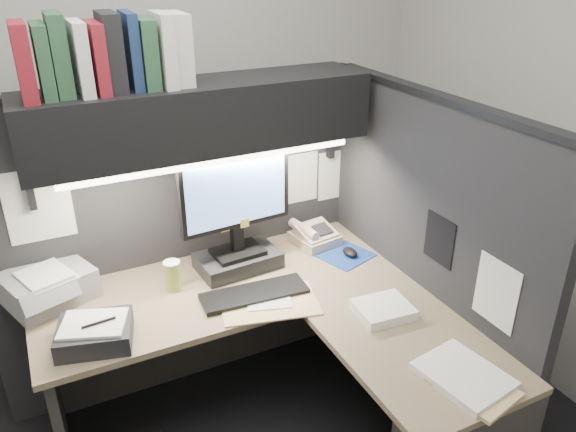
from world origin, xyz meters
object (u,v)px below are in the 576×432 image
object	(u,v)px
desk	(338,385)
monitor	(237,225)
coffee_cup	(173,276)
keyboard	(254,294)
notebook_stack	(95,334)
overhead_shelf	(201,116)
printer	(48,286)
telephone	(315,236)

from	to	relation	value
desk	monitor	xyz separation A→B (m)	(-0.18, 0.68, 0.52)
coffee_cup	keyboard	bearing A→B (deg)	-35.11
monitor	notebook_stack	size ratio (longest dim) A/B	2.08
overhead_shelf	monitor	xyz separation A→B (m)	(0.12, -0.08, -0.53)
printer	telephone	bearing A→B (deg)	-22.86
overhead_shelf	notebook_stack	world-z (taller)	overhead_shelf
desk	coffee_cup	xyz separation A→B (m)	(-0.53, 0.63, 0.36)
telephone	coffee_cup	xyz separation A→B (m)	(-0.81, -0.11, 0.02)
telephone	coffee_cup	size ratio (longest dim) A/B	1.62
desk	printer	bearing A→B (deg)	142.91
telephone	overhead_shelf	bearing A→B (deg)	169.18
keyboard	notebook_stack	world-z (taller)	notebook_stack
monitor	printer	distance (m)	0.90
telephone	printer	world-z (taller)	printer
coffee_cup	printer	bearing A→B (deg)	162.02
keyboard	notebook_stack	xyz separation A→B (m)	(-0.71, -0.02, 0.03)
overhead_shelf	notebook_stack	size ratio (longest dim) A/B	5.40
monitor	coffee_cup	bearing A→B (deg)	-176.02
monitor	printer	world-z (taller)	monitor
coffee_cup	notebook_stack	bearing A→B (deg)	-148.02
notebook_stack	monitor	bearing A→B (deg)	21.76
telephone	printer	xyz separation A→B (m)	(-1.34, 0.07, 0.03)
desk	telephone	distance (m)	0.85
coffee_cup	notebook_stack	distance (m)	0.46
overhead_shelf	coffee_cup	distance (m)	0.75
monitor	notebook_stack	distance (m)	0.82
desk	monitor	distance (m)	0.88
monitor	printer	bearing A→B (deg)	167.90
desk	notebook_stack	distance (m)	1.05
overhead_shelf	keyboard	bearing A→B (deg)	-76.04
keyboard	coffee_cup	world-z (taller)	coffee_cup
desk	keyboard	size ratio (longest dim) A/B	3.47
desk	notebook_stack	size ratio (longest dim) A/B	5.92
notebook_stack	keyboard	bearing A→B (deg)	1.88
desk	overhead_shelf	size ratio (longest dim) A/B	1.10
monitor	coffee_cup	distance (m)	0.39
monitor	coffee_cup	size ratio (longest dim) A/B	4.37
printer	coffee_cup	bearing A→B (deg)	-38.03
telephone	monitor	bearing A→B (deg)	177.96
telephone	notebook_stack	bearing A→B (deg)	-172.65
monitor	notebook_stack	world-z (taller)	monitor
monitor	notebook_stack	bearing A→B (deg)	-162.41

